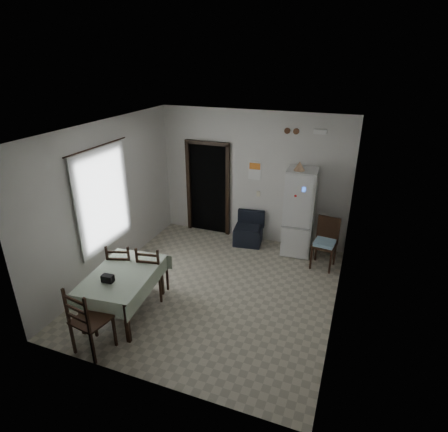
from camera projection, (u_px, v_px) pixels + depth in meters
The scene contains 25 objects.
ground at pixel (214, 289), 6.82m from camera, with size 4.50×4.50×0.00m, color #A59D86.
ceiling at pixel (212, 129), 5.66m from camera, with size 4.20×4.50×0.02m, color white, non-canonical shape.
wall_back at pixel (252, 178), 8.17m from camera, with size 4.20×0.02×2.90m, color silver, non-canonical shape.
wall_front at pixel (139, 289), 4.32m from camera, with size 4.20×0.02×2.90m, color silver, non-canonical shape.
wall_left at pixel (109, 200), 6.93m from camera, with size 0.02×4.50×2.90m, color silver, non-canonical shape.
wall_right at pixel (344, 236), 5.56m from camera, with size 0.02×4.50×2.90m, color silver, non-canonical shape.
doorway at pixel (212, 186), 8.84m from camera, with size 1.06×0.52×2.22m.
window_recess at pixel (99, 198), 6.73m from camera, with size 0.10×1.20×1.60m, color silver.
curtain at pixel (104, 199), 6.70m from camera, with size 0.02×1.45×1.85m, color beige.
curtain_rod at pixel (97, 147), 6.31m from camera, with size 0.02×0.02×1.60m, color black.
calendar at pixel (255, 171), 8.08m from camera, with size 0.28×0.02×0.40m, color white.
calendar_image at pixel (255, 166), 8.03m from camera, with size 0.24×0.01×0.14m, color orange.
light_switch at pixel (258, 194), 8.25m from camera, with size 0.08×0.02×0.12m, color beige.
vent_left at pixel (287, 131), 7.50m from camera, with size 0.12×0.12×0.03m, color brown.
vent_right at pixel (296, 131), 7.44m from camera, with size 0.12×0.12×0.03m, color brown.
emergency_light at pixel (320, 132), 7.26m from camera, with size 0.25×0.07×0.09m, color white.
fridge at pixel (299, 212), 7.74m from camera, with size 0.60×0.60×1.85m, color silver, non-canonical shape.
tan_cone at pixel (300, 166), 7.27m from camera, with size 0.22×0.22×0.18m, color tan.
navy_seat at pixel (248, 229), 8.32m from camera, with size 0.60×0.58×0.72m, color black, non-canonical shape.
corner_chair at pixel (324, 244), 7.34m from camera, with size 0.44×0.44×1.02m, color black, non-canonical shape.
dining_table at pixel (124, 293), 6.07m from camera, with size 0.95×1.45×0.75m, color #A7BA9F, non-canonical shape.
black_bag at pixel (108, 278), 5.67m from camera, with size 0.18×0.11×0.12m, color black.
dining_chair_far_left at pixel (123, 267), 6.56m from camera, with size 0.43×0.43×1.01m, color black, non-canonical shape.
dining_chair_far_right at pixel (153, 270), 6.47m from camera, with size 0.43×0.43×1.01m, color black, non-canonical shape.
dining_chair_near_head at pixel (91, 319), 5.22m from camera, with size 0.47×0.47×1.10m, color black, non-canonical shape.
Camera 1 is at (2.20, -5.28, 3.95)m, focal length 30.00 mm.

